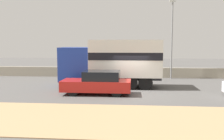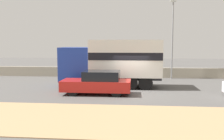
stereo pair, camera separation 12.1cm
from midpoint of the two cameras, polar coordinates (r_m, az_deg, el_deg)
ground_plane at (r=17.21m, az=4.53°, el=-5.22°), size 80.00×80.00×0.00m
dirt_shoulder_foreground at (r=11.27m, az=4.05°, el=-11.21°), size 60.00×5.01×0.04m
stone_wall_backdrop at (r=24.97m, az=4.82°, el=-0.56°), size 60.00×0.35×0.99m
street_lamp at (r=24.51m, az=13.80°, el=8.05°), size 0.56×0.28×7.46m
box_truck at (r=19.21m, az=0.62°, el=2.22°), size 7.69×2.62×3.63m
car_hatchback at (r=16.58m, az=-3.08°, el=-2.92°), size 4.55×1.83×1.56m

